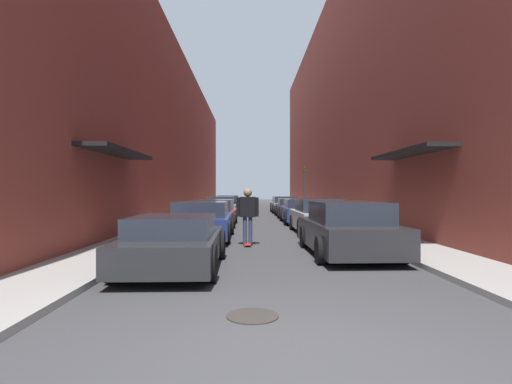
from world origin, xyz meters
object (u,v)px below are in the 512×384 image
object	(u,v)px
parked_car_left_0	(174,242)
parked_car_left_4	(228,204)
parked_car_left_1	(202,221)
parked_car_right_4	(284,205)
parked_car_right_0	(347,230)
traffic_light	(304,183)
parked_car_right_1	(318,217)
parked_car_right_3	(291,208)
manhole_cover	(253,316)
parked_car_left_3	(221,208)
skateboarder	(248,210)
parked_car_right_2	(301,211)
parked_car_left_2	(215,213)

from	to	relation	value
parked_car_left_0	parked_car_left_4	world-z (taller)	parked_car_left_4
parked_car_left_1	parked_car_right_4	xyz separation A→B (m)	(4.30, 16.60, -0.02)
parked_car_right_0	traffic_light	xyz separation A→B (m)	(1.56, 19.41, 1.59)
parked_car_right_1	traffic_light	size ratio (longest dim) A/B	1.27
parked_car_right_3	manhole_cover	bearing A→B (deg)	-97.46
parked_car_right_1	parked_car_right_3	distance (m)	9.94
parked_car_left_4	parked_car_right_0	distance (m)	20.33
parked_car_left_0	parked_car_left_1	world-z (taller)	parked_car_left_1
parked_car_right_4	manhole_cover	distance (m)	25.34
parked_car_right_0	parked_car_left_3	bearing A→B (deg)	106.72
parked_car_left_0	manhole_cover	size ratio (longest dim) A/B	5.93
traffic_light	manhole_cover	bearing A→B (deg)	-99.46
parked_car_left_3	traffic_light	world-z (taller)	traffic_light
parked_car_right_0	parked_car_right_1	size ratio (longest dim) A/B	1.02
parked_car_left_3	skateboarder	bearing A→B (deg)	-82.29
parked_car_right_2	skateboarder	size ratio (longest dim) A/B	2.48
parked_car_left_3	parked_car_right_3	size ratio (longest dim) A/B	0.98
parked_car_left_4	parked_car_right_4	bearing A→B (deg)	3.21
parked_car_right_0	parked_car_right_4	xyz separation A→B (m)	(0.09, 20.14, -0.06)
parked_car_left_1	parked_car_right_0	size ratio (longest dim) A/B	1.02
parked_car_left_0	parked_car_left_3	bearing A→B (deg)	90.52
parked_car_right_3	parked_car_right_4	size ratio (longest dim) A/B	1.05
parked_car_right_4	skateboarder	distance (m)	18.53
parked_car_right_1	traffic_light	world-z (taller)	traffic_light
parked_car_left_4	traffic_light	world-z (taller)	traffic_light
parked_car_left_4	skateboarder	xyz separation A→B (m)	(1.56, -18.08, 0.42)
parked_car_right_0	traffic_light	bearing A→B (deg)	85.41
skateboarder	parked_car_left_2	bearing A→B (deg)	102.68
parked_car_left_0	parked_car_left_3	distance (m)	16.20
skateboarder	manhole_cover	size ratio (longest dim) A/B	2.51
parked_car_right_1	parked_car_left_2	bearing A→B (deg)	140.33
parked_car_left_1	manhole_cover	bearing A→B (deg)	-78.87
parked_car_left_1	parked_car_right_2	bearing A→B (deg)	57.47
parked_car_right_1	parked_car_right_4	xyz separation A→B (m)	(-0.04, 14.86, -0.05)
parked_car_left_0	parked_car_right_0	bearing A→B (deg)	23.92
parked_car_left_0	parked_car_right_4	size ratio (longest dim) A/B	1.03
parked_car_right_1	skateboarder	xyz separation A→B (m)	(-2.75, -3.46, 0.42)
parked_car_left_0	parked_car_right_1	distance (m)	8.32
manhole_cover	parked_car_right_1	bearing A→B (deg)	75.60
parked_car_right_2	parked_car_right_4	size ratio (longest dim) A/B	1.09
skateboarder	parked_car_left_1	bearing A→B (deg)	132.89
parked_car_left_0	parked_car_right_3	distance (m)	17.59
parked_car_left_3	parked_car_right_2	size ratio (longest dim) A/B	0.94
parked_car_right_3	skateboarder	xyz separation A→B (m)	(-2.75, -13.40, 0.50)
parked_car_left_2	parked_car_right_2	xyz separation A→B (m)	(4.34, 1.48, 0.01)
parked_car_right_0	skateboarder	world-z (taller)	skateboarder
parked_car_left_0	parked_car_left_1	size ratio (longest dim) A/B	0.92
parked_car_right_2	parked_car_right_0	bearing A→B (deg)	-90.79
parked_car_left_3	parked_car_right_4	distance (m)	7.27
parked_car_left_1	parked_car_right_0	xyz separation A→B (m)	(4.21, -3.53, 0.03)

